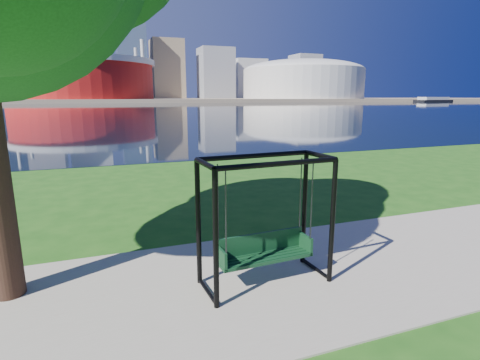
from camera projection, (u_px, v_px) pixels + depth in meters
ground at (233, 271)px, 6.79m from camera, size 900.00×900.00×0.00m
path at (243, 283)px, 6.33m from camera, size 120.00×4.00×0.03m
river at (107, 109)px, 100.12m from camera, size 900.00×180.00×0.02m
far_bank at (101, 100)px, 286.56m from camera, size 900.00×228.00×2.00m
stadium at (82, 77)px, 215.33m from camera, size 83.00×83.00×32.00m
arena at (303, 79)px, 264.29m from camera, size 84.00×84.00×26.56m
skyline at (91, 54)px, 289.79m from camera, size 392.00×66.00×96.50m
swing at (265, 224)px, 6.16m from camera, size 2.17×1.03×2.18m
barge at (434, 100)px, 246.46m from camera, size 31.96×13.45×3.10m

